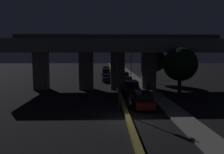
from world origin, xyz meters
name	(u,v)px	position (x,y,z in m)	size (l,w,h in m)	color
ground_plane	(128,122)	(0.00, 0.00, 0.00)	(200.00, 200.00, 0.00)	black
median_divider	(113,75)	(0.00, 35.00, 0.18)	(0.40, 126.00, 0.36)	olive
sidewalk_right	(137,79)	(4.65, 28.00, 0.07)	(2.01, 126.00, 0.14)	gray
elevated_overpass	(115,49)	(-0.33, 16.13, 6.13)	(31.21, 10.09, 8.34)	slate
traffic_light_left_of_median	(119,74)	(-0.60, 2.85, 3.59)	(0.30, 0.49, 5.27)	black
street_lamp	(130,57)	(4.14, 36.20, 4.67)	(2.09, 0.32, 7.91)	#2D2D30
car_dark_red_lead	(143,99)	(1.96, 4.57, 0.84)	(2.09, 4.86, 1.61)	#591414
car_dark_green_second	(131,87)	(1.66, 12.20, 0.92)	(2.15, 4.37, 1.79)	black
car_dark_blue_third	(127,81)	(1.97, 20.48, 0.72)	(1.92, 4.53, 1.42)	#141938
car_grey_fourth	(124,76)	(1.91, 26.22, 0.87)	(2.14, 4.44, 1.70)	#515459
car_white_fifth	(121,73)	(1.66, 32.74, 0.86)	(2.07, 4.70, 1.67)	silver
car_dark_blue_lead_oncoming	(107,78)	(-1.56, 24.91, 0.74)	(1.83, 4.69, 1.44)	#141938
car_dark_blue_second_oncoming	(106,72)	(-1.74, 34.27, 1.00)	(2.08, 4.78, 1.90)	#141938
car_dark_red_third_oncoming	(106,69)	(-1.78, 44.05, 0.91)	(2.00, 4.06, 1.76)	#591414
motorcycle_white_filtering_near	(130,102)	(0.67, 4.48, 0.64)	(0.34, 1.90, 1.51)	black
motorcycle_black_filtering_mid	(123,90)	(0.50, 11.86, 0.61)	(0.34, 2.01, 1.44)	black
pedestrian_on_sidewalk	(148,86)	(4.11, 12.56, 0.94)	(0.37, 0.37, 1.60)	black
roadside_tree_kerbside_near	(180,64)	(7.47, 9.72, 4.16)	(4.24, 4.24, 6.30)	#2D2116
roadside_tree_kerbside_mid	(155,61)	(7.08, 22.16, 4.13)	(4.03, 4.03, 6.16)	#38281C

